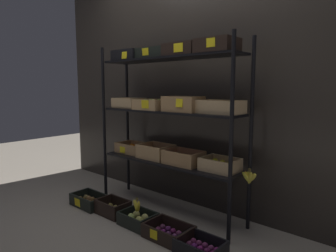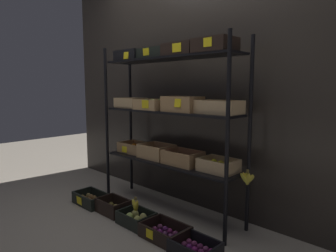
{
  "view_description": "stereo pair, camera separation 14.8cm",
  "coord_description": "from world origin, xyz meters",
  "px_view_note": "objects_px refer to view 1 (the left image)",
  "views": [
    {
      "loc": [
        1.81,
        -2.11,
        1.2
      ],
      "look_at": [
        0.0,
        0.0,
        0.83
      ],
      "focal_mm": 31.91,
      "sensor_mm": 36.0,
      "label": 1
    },
    {
      "loc": [
        1.92,
        -2.01,
        1.2
      ],
      "look_at": [
        0.0,
        0.0,
        0.83
      ],
      "focal_mm": 31.91,
      "sensor_mm": 36.0,
      "label": 2
    }
  ],
  "objects_px": {
    "crate_ground_left_kiwi": "(113,209)",
    "crate_ground_kiwi": "(89,201)",
    "crate_ground_plum": "(169,234)",
    "crate_ground_rightmost_plum": "(201,249)",
    "display_rack": "(169,110)",
    "banana_bunch_loose": "(137,206)",
    "crate_ground_pear": "(138,219)"
  },
  "relations": [
    {
      "from": "crate_ground_pear",
      "to": "crate_ground_plum",
      "type": "bearing_deg",
      "value": -0.5
    },
    {
      "from": "display_rack",
      "to": "crate_ground_rightmost_plum",
      "type": "bearing_deg",
      "value": -32.83
    },
    {
      "from": "display_rack",
      "to": "crate_ground_pear",
      "type": "bearing_deg",
      "value": -91.34
    },
    {
      "from": "crate_ground_kiwi",
      "to": "banana_bunch_loose",
      "type": "bearing_deg",
      "value": 2.0
    },
    {
      "from": "crate_ground_pear",
      "to": "crate_ground_rightmost_plum",
      "type": "bearing_deg",
      "value": -1.62
    },
    {
      "from": "display_rack",
      "to": "crate_ground_rightmost_plum",
      "type": "distance_m",
      "value": 1.23
    },
    {
      "from": "crate_ground_kiwi",
      "to": "banana_bunch_loose",
      "type": "height_order",
      "value": "banana_bunch_loose"
    },
    {
      "from": "crate_ground_kiwi",
      "to": "crate_ground_plum",
      "type": "relative_size",
      "value": 1.0
    },
    {
      "from": "crate_ground_plum",
      "to": "crate_ground_rightmost_plum",
      "type": "xyz_separation_m",
      "value": [
        0.32,
        -0.02,
        -0.0
      ]
    },
    {
      "from": "display_rack",
      "to": "crate_ground_left_kiwi",
      "type": "bearing_deg",
      "value": -131.12
    },
    {
      "from": "display_rack",
      "to": "crate_ground_plum",
      "type": "relative_size",
      "value": 4.4
    },
    {
      "from": "banana_bunch_loose",
      "to": "crate_ground_plum",
      "type": "bearing_deg",
      "value": -0.28
    },
    {
      "from": "display_rack",
      "to": "crate_ground_pear",
      "type": "distance_m",
      "value": 1.02
    },
    {
      "from": "crate_ground_left_kiwi",
      "to": "crate_ground_plum",
      "type": "height_order",
      "value": "crate_ground_left_kiwi"
    },
    {
      "from": "crate_ground_plum",
      "to": "display_rack",
      "type": "bearing_deg",
      "value": 130.07
    },
    {
      "from": "display_rack",
      "to": "crate_ground_rightmost_plum",
      "type": "xyz_separation_m",
      "value": [
        0.66,
        -0.43,
        -0.95
      ]
    },
    {
      "from": "crate_ground_kiwi",
      "to": "crate_ground_pear",
      "type": "height_order",
      "value": "crate_ground_kiwi"
    },
    {
      "from": "crate_ground_left_kiwi",
      "to": "crate_ground_kiwi",
      "type": "bearing_deg",
      "value": -175.32
    },
    {
      "from": "crate_ground_left_kiwi",
      "to": "banana_bunch_loose",
      "type": "xyz_separation_m",
      "value": [
        0.34,
        -0.0,
        0.12
      ]
    },
    {
      "from": "crate_ground_kiwi",
      "to": "crate_ground_rightmost_plum",
      "type": "xyz_separation_m",
      "value": [
        1.36,
        0.01,
        -0.01
      ]
    },
    {
      "from": "display_rack",
      "to": "crate_ground_plum",
      "type": "distance_m",
      "value": 1.09
    },
    {
      "from": "crate_ground_rightmost_plum",
      "to": "crate_ground_left_kiwi",
      "type": "bearing_deg",
      "value": 178.76
    },
    {
      "from": "crate_ground_pear",
      "to": "banana_bunch_loose",
      "type": "relative_size",
      "value": 2.35
    },
    {
      "from": "crate_ground_plum",
      "to": "crate_ground_left_kiwi",
      "type": "bearing_deg",
      "value": 179.5
    },
    {
      "from": "crate_ground_plum",
      "to": "crate_ground_rightmost_plum",
      "type": "bearing_deg",
      "value": -2.88
    },
    {
      "from": "display_rack",
      "to": "crate_ground_kiwi",
      "type": "bearing_deg",
      "value": -148.04
    },
    {
      "from": "crate_ground_plum",
      "to": "banana_bunch_loose",
      "type": "bearing_deg",
      "value": 179.72
    },
    {
      "from": "crate_ground_kiwi",
      "to": "crate_ground_left_kiwi",
      "type": "bearing_deg",
      "value": 4.68
    },
    {
      "from": "crate_ground_kiwi",
      "to": "crate_ground_rightmost_plum",
      "type": "bearing_deg",
      "value": 0.25
    },
    {
      "from": "crate_ground_pear",
      "to": "crate_ground_rightmost_plum",
      "type": "relative_size",
      "value": 0.91
    },
    {
      "from": "crate_ground_left_kiwi",
      "to": "crate_ground_plum",
      "type": "bearing_deg",
      "value": -0.5
    },
    {
      "from": "crate_ground_rightmost_plum",
      "to": "display_rack",
      "type": "bearing_deg",
      "value": 147.17
    }
  ]
}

